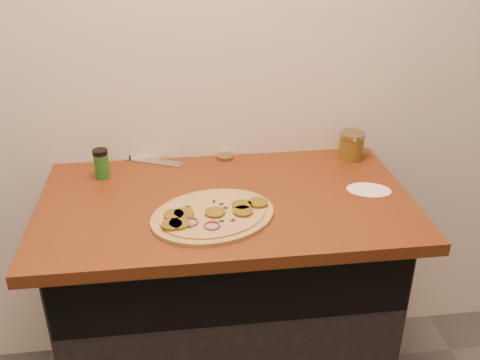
{
  "coord_description": "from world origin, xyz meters",
  "views": [
    {
      "loc": [
        -0.14,
        -0.09,
        1.74
      ],
      "look_at": [
        0.05,
        1.44,
        0.95
      ],
      "focal_mm": 40.0,
      "sensor_mm": 36.0,
      "label": 1
    }
  ],
  "objects": [
    {
      "name": "cabinet",
      "position": [
        0.0,
        1.45,
        0.43
      ],
      "size": [
        1.1,
        0.6,
        0.86
      ],
      "primitive_type": "cube",
      "color": "black",
      "rests_on": "ground"
    },
    {
      "name": "countertop",
      "position": [
        0.0,
        1.42,
        0.88
      ],
      "size": [
        1.2,
        0.7,
        0.04
      ],
      "primitive_type": "cube",
      "color": "brown",
      "rests_on": "cabinet"
    },
    {
      "name": "pizza",
      "position": [
        -0.05,
        1.3,
        0.91
      ],
      "size": [
        0.49,
        0.49,
        0.03
      ],
      "color": "tan",
      "rests_on": "countertop"
    },
    {
      "name": "chefs_knife",
      "position": [
        -0.31,
        1.75,
        0.91
      ],
      "size": [
        0.31,
        0.17,
        0.02
      ],
      "color": "#B7BAC1",
      "rests_on": "countertop"
    },
    {
      "name": "mason_jar_lid",
      "position": [
        0.03,
        1.72,
        0.91
      ],
      "size": [
        0.08,
        0.08,
        0.01
      ],
      "primitive_type": "cylinder",
      "rotation": [
        0.0,
        0.0,
        -0.26
      ],
      "color": "#948656",
      "rests_on": "countertop"
    },
    {
      "name": "salsa_jar",
      "position": [
        0.5,
        1.66,
        0.95
      ],
      "size": [
        0.09,
        0.09,
        0.1
      ],
      "color": "#A02D10",
      "rests_on": "countertop"
    },
    {
      "name": "spice_shaker",
      "position": [
        -0.41,
        1.62,
        0.95
      ],
      "size": [
        0.05,
        0.05,
        0.1
      ],
      "color": "#22641F",
      "rests_on": "countertop"
    },
    {
      "name": "flour_spill",
      "position": [
        0.48,
        1.41,
        0.9
      ],
      "size": [
        0.18,
        0.18,
        0.0
      ],
      "primitive_type": "cylinder",
      "rotation": [
        0.0,
        0.0,
        -0.28
      ],
      "color": "white",
      "rests_on": "countertop"
    }
  ]
}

